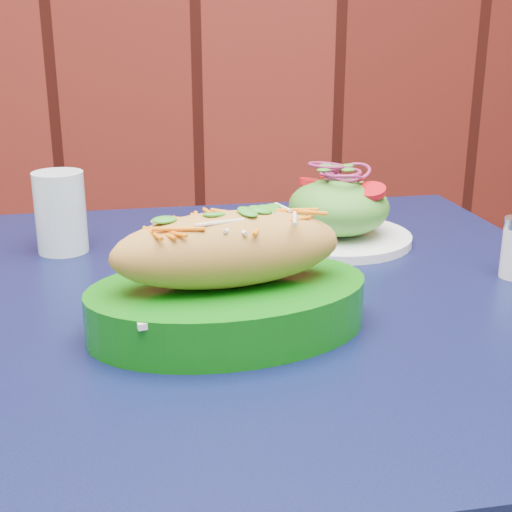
{
  "coord_description": "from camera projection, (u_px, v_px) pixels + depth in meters",
  "views": [
    {
      "loc": [
        -0.34,
        0.95,
        1.04
      ],
      "look_at": [
        -0.3,
        1.65,
        0.81
      ],
      "focal_mm": 50.0,
      "sensor_mm": 36.0,
      "label": 1
    }
  ],
  "objects": [
    {
      "name": "water_glass",
      "position": [
        61.0,
        212.0,
        0.93
      ],
      "size": [
        0.07,
        0.07,
        0.11
      ],
      "primitive_type": "cylinder",
      "color": "silver",
      "rests_on": "cafe_table"
    },
    {
      "name": "cafe_table",
      "position": [
        258.0,
        360.0,
        0.84
      ],
      "size": [
        0.9,
        0.9,
        0.75
      ],
      "rotation": [
        0.0,
        0.0,
        0.13
      ],
      "color": "black",
      "rests_on": "ground"
    },
    {
      "name": "banh_mi_basket",
      "position": [
        228.0,
        283.0,
        0.7
      ],
      "size": [
        0.32,
        0.25,
        0.13
      ],
      "rotation": [
        0.0,
        0.0,
        0.25
      ],
      "color": "#0D680D",
      "rests_on": "cafe_table"
    },
    {
      "name": "salad_plate",
      "position": [
        338.0,
        213.0,
        0.98
      ],
      "size": [
        0.2,
        0.2,
        0.11
      ],
      "rotation": [
        0.0,
        0.0,
        -0.2
      ],
      "color": "white",
      "rests_on": "cafe_table"
    }
  ]
}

